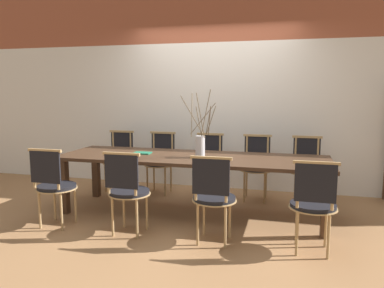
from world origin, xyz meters
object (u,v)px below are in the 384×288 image
vase_centerpiece (200,145)px  book_stack (142,153)px  chair_near_center (213,195)px  chair_far_center (208,162)px  dining_table (192,162)px

vase_centerpiece → book_stack: bearing=173.4°
chair_near_center → chair_far_center: (-0.41, 1.65, 0.00)m
chair_near_center → vase_centerpiece: (-0.32, 0.76, 0.38)m
chair_near_center → vase_centerpiece: vase_centerpiece is taller
chair_near_center → book_stack: bearing=142.0°
vase_centerpiece → dining_table: bearing=151.8°
dining_table → chair_far_center: 0.84m
chair_far_center → book_stack: size_ratio=4.06×
chair_near_center → vase_centerpiece: 0.91m
dining_table → chair_far_center: size_ratio=3.61×
chair_near_center → vase_centerpiece: size_ratio=1.12×
dining_table → book_stack: bearing=177.7°
dining_table → vase_centerpiece: bearing=-28.2°
chair_far_center → book_stack: (-0.68, -0.80, 0.23)m
chair_near_center → chair_far_center: bearing=104.0°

